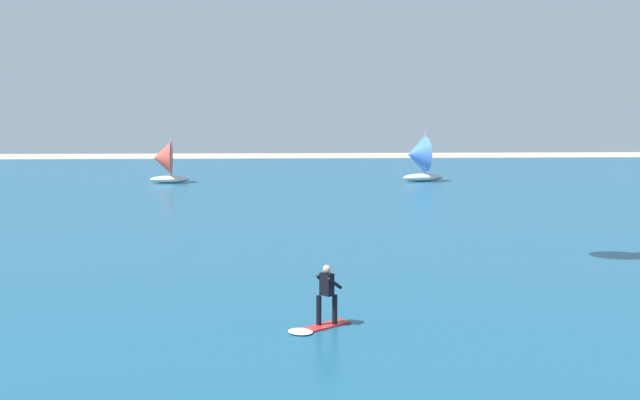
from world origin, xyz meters
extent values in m
cube|color=navy|center=(0.00, 49.25, 0.05)|extent=(160.00, 90.00, 0.10)
cube|color=red|center=(0.09, 12.94, 0.12)|extent=(1.36, 1.24, 0.05)
cylinder|color=black|center=(-0.13, 12.92, 0.55)|extent=(0.14, 0.14, 0.80)
cylinder|color=black|center=(0.30, 12.97, 0.55)|extent=(0.14, 0.14, 0.80)
cube|color=black|center=(0.09, 12.94, 1.25)|extent=(0.40, 0.42, 0.60)
sphere|color=tan|center=(0.09, 12.94, 1.66)|extent=(0.22, 0.22, 0.22)
cylinder|color=black|center=(0.01, 13.17, 1.30)|extent=(0.44, 0.39, 0.39)
cylinder|color=black|center=(0.29, 12.83, 1.30)|extent=(0.44, 0.39, 0.39)
ellipsoid|color=white|center=(-0.64, 12.34, 0.14)|extent=(0.91, 0.92, 0.08)
ellipsoid|color=silver|center=(-9.89, 57.81, 0.41)|extent=(3.32, 1.23, 0.62)
cylinder|color=silver|center=(-9.74, 57.82, 2.36)|extent=(0.10, 0.10, 3.28)
cone|color=#D84C3F|center=(-10.46, 57.80, 2.19)|extent=(1.52, 2.80, 2.76)
ellipsoid|color=silver|center=(11.48, 58.21, 0.44)|extent=(3.78, 1.92, 0.68)
cylinder|color=silver|center=(11.64, 58.24, 2.58)|extent=(0.11, 0.11, 3.61)
cone|color=#3F72CC|center=(10.87, 58.08, 2.40)|extent=(2.14, 3.28, 3.03)
camera|label=1|loc=(-1.33, -7.41, 5.74)|focal=43.78mm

